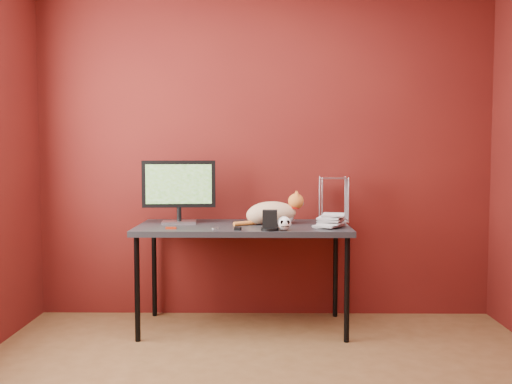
{
  "coord_description": "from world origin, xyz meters",
  "views": [
    {
      "loc": [
        -0.01,
        -2.67,
        1.27
      ],
      "look_at": [
        -0.06,
        1.15,
        1.0
      ],
      "focal_mm": 40.0,
      "sensor_mm": 36.0,
      "label": 1
    }
  ],
  "objects_px": {
    "skull_mug": "(284,223)",
    "book_stack": "(321,152)",
    "desk": "(243,232)",
    "cat": "(272,213)",
    "monitor": "(179,188)",
    "speaker": "(270,221)"
  },
  "relations": [
    {
      "from": "skull_mug",
      "to": "book_stack",
      "type": "xyz_separation_m",
      "value": [
        0.26,
        0.22,
        0.47
      ]
    },
    {
      "from": "desk",
      "to": "book_stack",
      "type": "bearing_deg",
      "value": -7.32
    },
    {
      "from": "cat",
      "to": "skull_mug",
      "type": "height_order",
      "value": "cat"
    },
    {
      "from": "monitor",
      "to": "cat",
      "type": "distance_m",
      "value": 0.7
    },
    {
      "from": "cat",
      "to": "desk",
      "type": "bearing_deg",
      "value": -173.7
    },
    {
      "from": "book_stack",
      "to": "skull_mug",
      "type": "bearing_deg",
      "value": -139.89
    },
    {
      "from": "cat",
      "to": "book_stack",
      "type": "relative_size",
      "value": 0.49
    },
    {
      "from": "monitor",
      "to": "skull_mug",
      "type": "height_order",
      "value": "monitor"
    },
    {
      "from": "desk",
      "to": "skull_mug",
      "type": "bearing_deg",
      "value": -46.02
    },
    {
      "from": "desk",
      "to": "speaker",
      "type": "xyz_separation_m",
      "value": [
        0.19,
        -0.28,
        0.11
      ]
    },
    {
      "from": "cat",
      "to": "skull_mug",
      "type": "relative_size",
      "value": 5.2
    },
    {
      "from": "desk",
      "to": "skull_mug",
      "type": "relative_size",
      "value": 15.4
    },
    {
      "from": "skull_mug",
      "to": "book_stack",
      "type": "relative_size",
      "value": 0.09
    },
    {
      "from": "desk",
      "to": "monitor",
      "type": "xyz_separation_m",
      "value": [
        -0.47,
        0.08,
        0.31
      ]
    },
    {
      "from": "monitor",
      "to": "speaker",
      "type": "distance_m",
      "value": 0.77
    },
    {
      "from": "monitor",
      "to": "skull_mug",
      "type": "relative_size",
      "value": 5.45
    },
    {
      "from": "desk",
      "to": "cat",
      "type": "distance_m",
      "value": 0.25
    },
    {
      "from": "skull_mug",
      "to": "speaker",
      "type": "xyz_separation_m",
      "value": [
        -0.09,
        0.01,
        0.01
      ]
    },
    {
      "from": "monitor",
      "to": "speaker",
      "type": "xyz_separation_m",
      "value": [
        0.66,
        -0.36,
        -0.19
      ]
    },
    {
      "from": "cat",
      "to": "speaker",
      "type": "xyz_separation_m",
      "value": [
        -0.02,
        -0.33,
        -0.02
      ]
    },
    {
      "from": "speaker",
      "to": "book_stack",
      "type": "distance_m",
      "value": 0.62
    },
    {
      "from": "monitor",
      "to": "book_stack",
      "type": "distance_m",
      "value": 1.06
    }
  ]
}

